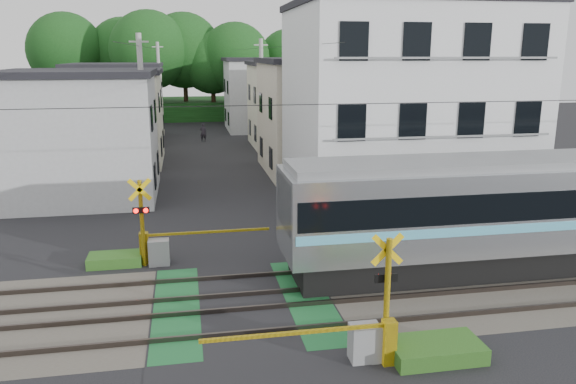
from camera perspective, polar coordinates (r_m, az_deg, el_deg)
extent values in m
plane|color=black|center=(16.66, -4.58, -11.23)|extent=(120.00, 120.00, 0.00)
cube|color=#47423A|center=(16.66, -4.58, -11.22)|extent=(120.00, 6.00, 0.00)
cube|color=black|center=(16.65, -4.58, -11.21)|extent=(5.20, 120.00, 0.00)
cube|color=#145126|center=(16.60, -11.26, -11.53)|extent=(1.30, 6.00, 0.00)
cube|color=#145126|center=(16.92, 1.94, -10.74)|extent=(1.30, 6.00, 0.00)
cube|color=#3F3833|center=(14.93, -3.81, -14.04)|extent=(120.00, 0.08, 0.14)
cube|color=#3F3833|center=(16.18, -4.40, -11.74)|extent=(120.00, 0.08, 0.14)
cube|color=#3F3833|center=(17.08, -4.77, -10.31)|extent=(120.00, 0.08, 0.14)
cube|color=#3F3833|center=(18.36, -5.21, -8.54)|extent=(120.00, 0.08, 0.14)
cube|color=black|center=(21.24, 24.86, -5.55)|extent=(17.60, 2.42, 0.92)
cube|color=black|center=(18.44, 8.11, -7.74)|extent=(2.44, 2.24, 0.61)
cube|color=#B4B9BE|center=(20.75, 25.36, -0.90)|extent=(18.33, 2.85, 2.65)
cube|color=black|center=(20.68, 25.45, -0.05)|extent=(18.04, 2.89, 0.90)
cube|color=#55B4D6|center=(20.84, 25.26, -1.88)|extent=(18.15, 2.88, 0.29)
cube|color=slate|center=(20.47, 25.78, 3.02)|extent=(17.97, 2.34, 0.24)
cube|color=black|center=(17.06, -0.26, -1.12)|extent=(0.10, 2.45, 1.59)
cylinder|color=yellow|center=(13.45, 10.00, -10.74)|extent=(0.14, 0.14, 3.00)
cube|color=yellow|center=(13.09, 10.07, -5.78)|extent=(0.77, 0.05, 0.77)
cube|color=yellow|center=(13.09, 10.07, -5.78)|extent=(0.77, 0.05, 0.77)
cube|color=black|center=(13.34, 9.94, -8.61)|extent=(0.55, 0.05, 0.20)
sphere|color=#FF0C07|center=(13.34, 9.20, -8.58)|extent=(0.16, 0.16, 0.16)
sphere|color=#FF0C07|center=(13.44, 10.50, -8.45)|extent=(0.16, 0.16, 0.16)
cube|color=gray|center=(13.77, 7.79, -14.93)|extent=(0.70, 0.50, 0.90)
cube|color=yellow|center=(13.67, 10.20, -14.78)|extent=(0.30, 0.30, 1.10)
cube|color=yellow|center=(12.89, 0.59, -14.13)|extent=(4.20, 0.08, 0.08)
cylinder|color=yellow|center=(19.49, -14.60, -3.14)|extent=(0.14, 0.14, 3.00)
cube|color=yellow|center=(19.09, -14.84, 0.22)|extent=(0.77, 0.05, 0.77)
cube|color=yellow|center=(19.09, -14.84, 0.22)|extent=(0.77, 0.05, 0.77)
cube|color=black|center=(19.26, -14.71, -1.80)|extent=(0.55, 0.05, 0.20)
sphere|color=#FF0C07|center=(19.22, -15.20, -1.87)|extent=(0.16, 0.16, 0.16)
sphere|color=#FF0C07|center=(19.19, -14.25, -1.83)|extent=(0.16, 0.16, 0.16)
cube|color=gray|center=(19.79, -12.97, -5.99)|extent=(0.70, 0.50, 0.90)
cube|color=yellow|center=(20.02, -14.39, -5.53)|extent=(0.30, 0.30, 1.10)
cube|color=yellow|center=(19.83, -7.96, -4.04)|extent=(4.20, 0.08, 0.08)
cube|color=white|center=(26.58, 11.70, 8.08)|extent=(10.00, 8.00, 9.00)
cube|color=black|center=(26.54, 12.22, 18.11)|extent=(10.20, 8.16, 0.30)
cube|color=black|center=(22.13, 6.30, -0.74)|extent=(1.10, 0.06, 1.40)
cube|color=black|center=(22.94, 12.17, -0.45)|extent=(1.10, 0.06, 1.40)
cube|color=black|center=(23.97, 17.59, -0.18)|extent=(1.10, 0.06, 1.40)
cube|color=black|center=(25.20, 22.53, 0.07)|extent=(1.10, 0.06, 1.40)
cube|color=gray|center=(23.40, 15.13, -1.86)|extent=(9.00, 0.06, 0.08)
cube|color=black|center=(21.57, 6.51, 6.99)|extent=(1.10, 0.06, 1.40)
cube|color=black|center=(22.40, 12.56, 7.00)|extent=(1.10, 0.06, 1.40)
cube|color=black|center=(23.46, 18.13, 6.95)|extent=(1.10, 0.06, 1.40)
cube|color=black|center=(24.72, 23.17, 6.84)|extent=(1.10, 0.06, 1.40)
cube|color=gray|center=(22.79, 15.61, 5.42)|extent=(9.00, 0.06, 0.08)
cube|color=black|center=(21.42, 6.73, 14.98)|extent=(1.10, 0.06, 1.40)
cube|color=black|center=(22.26, 12.98, 14.69)|extent=(1.10, 0.06, 1.40)
cube|color=black|center=(23.32, 18.70, 14.27)|extent=(1.10, 0.06, 1.40)
cube|color=black|center=(24.59, 23.85, 13.78)|extent=(1.10, 0.06, 1.40)
cube|color=gray|center=(22.57, 16.11, 12.96)|extent=(9.00, 0.06, 0.08)
cube|color=#B6B8BB|center=(29.74, -20.21, 5.19)|extent=(7.00, 7.00, 6.00)
cube|color=black|center=(29.47, -20.72, 11.25)|extent=(7.35, 7.35, 0.30)
cube|color=black|center=(27.91, -13.35, 1.60)|extent=(0.06, 1.00, 1.20)
cube|color=black|center=(31.34, -13.06, 2.94)|extent=(0.06, 1.00, 1.20)
cube|color=black|center=(27.47, -13.67, 7.32)|extent=(0.06, 1.00, 1.20)
cube|color=black|center=(30.95, -13.34, 8.03)|extent=(0.06, 1.00, 1.20)
cube|color=beige|center=(34.24, 3.59, 7.48)|extent=(7.00, 8.00, 6.50)
cube|color=black|center=(34.03, 3.68, 13.17)|extent=(7.35, 8.40, 0.30)
cube|color=black|center=(31.90, -1.77, 3.48)|extent=(0.06, 1.00, 1.20)
cube|color=black|center=(35.80, -2.74, 4.62)|extent=(0.06, 1.00, 1.20)
cube|color=black|center=(31.51, -1.80, 8.50)|extent=(0.06, 1.00, 1.20)
cube|color=black|center=(35.46, -2.79, 9.09)|extent=(0.06, 1.00, 1.20)
cube|color=beige|center=(38.65, -18.78, 6.98)|extent=(8.00, 7.00, 5.80)
cube|color=black|center=(38.44, -19.13, 11.49)|extent=(8.40, 7.35, 0.30)
cube|color=black|center=(36.76, -12.72, 4.53)|extent=(0.06, 1.00, 1.20)
cube|color=black|center=(40.21, -12.55, 5.32)|extent=(0.06, 1.00, 1.20)
cube|color=black|center=(36.42, -12.95, 8.88)|extent=(0.06, 1.00, 1.20)
cube|color=black|center=(39.91, -12.76, 9.30)|extent=(0.06, 1.00, 1.20)
cube|color=beige|center=(44.06, 0.94, 8.73)|extent=(7.00, 7.00, 6.20)
cube|color=black|center=(43.88, 0.96, 12.96)|extent=(7.35, 7.35, 0.30)
cube|color=black|center=(41.98, -3.35, 5.98)|extent=(0.06, 1.00, 1.20)
cube|color=black|center=(45.43, -3.91, 6.57)|extent=(0.06, 1.00, 1.20)
cube|color=black|center=(41.69, -3.41, 9.79)|extent=(0.06, 1.00, 1.20)
cube|color=black|center=(45.16, -3.96, 10.10)|extent=(0.06, 1.00, 1.20)
cube|color=beige|center=(48.49, -16.92, 8.50)|extent=(7.00, 8.00, 6.00)
cube|color=black|center=(48.33, -17.19, 12.21)|extent=(7.35, 8.40, 0.30)
cube|color=black|center=(46.42, -12.68, 6.42)|extent=(0.06, 1.00, 1.20)
cube|color=black|center=(50.38, -12.53, 7.00)|extent=(0.06, 1.00, 1.20)
cube|color=black|center=(46.15, -12.87, 9.87)|extent=(0.06, 1.00, 1.20)
cube|color=black|center=(50.14, -12.70, 10.17)|extent=(0.06, 1.00, 1.20)
cube|color=#B6B8BB|center=(53.75, -1.93, 9.76)|extent=(8.00, 7.00, 6.40)
cube|color=black|center=(53.61, -1.96, 13.34)|extent=(8.40, 7.35, 0.30)
cube|color=black|center=(51.74, -6.07, 7.42)|extent=(0.06, 1.00, 1.20)
cube|color=black|center=(55.21, -6.36, 7.82)|extent=(0.06, 1.00, 1.20)
cube|color=black|center=(51.50, -6.15, 10.52)|extent=(0.06, 1.00, 1.20)
cube|color=black|center=(54.99, -6.44, 10.72)|extent=(0.06, 1.00, 1.20)
cube|color=#184617|center=(65.32, -9.21, 8.39)|extent=(40.00, 10.00, 2.00)
cylinder|color=#332114|center=(65.53, -21.27, 9.26)|extent=(0.50, 0.50, 5.67)
sphere|color=#184617|center=(65.40, -21.63, 13.22)|extent=(7.94, 7.94, 7.94)
cylinder|color=#332114|center=(66.58, -19.26, 8.99)|extent=(0.50, 0.50, 4.53)
sphere|color=#184617|center=(66.42, -19.52, 12.10)|extent=(6.34, 6.34, 6.34)
cylinder|color=#332114|center=(66.19, -16.03, 9.62)|extent=(0.50, 0.50, 5.49)
sphere|color=#184617|center=(66.05, -16.28, 13.42)|extent=(7.68, 7.68, 7.68)
cylinder|color=#332114|center=(60.59, -13.69, 9.52)|extent=(0.50, 0.50, 5.70)
sphere|color=#184617|center=(60.45, -13.94, 13.82)|extent=(7.98, 7.98, 7.98)
cylinder|color=#332114|center=(62.71, -10.34, 9.81)|extent=(0.50, 0.50, 5.68)
sphere|color=#184617|center=(62.57, -10.53, 13.96)|extent=(7.95, 7.95, 7.95)
cylinder|color=#332114|center=(61.63, -7.58, 9.40)|extent=(0.50, 0.50, 4.74)
sphere|color=#184617|center=(61.45, -7.69, 12.93)|extent=(6.64, 6.64, 6.64)
cylinder|color=#332114|center=(60.68, -5.28, 9.59)|extent=(0.50, 0.50, 5.14)
sphere|color=#184617|center=(60.52, -5.36, 13.47)|extent=(7.20, 7.20, 7.20)
cylinder|color=#332114|center=(64.48, -2.80, 9.42)|extent=(0.50, 0.50, 4.10)
sphere|color=#184617|center=(64.31, -2.83, 12.33)|extent=(5.74, 5.74, 5.74)
cylinder|color=#332114|center=(63.69, 0.06, 9.72)|extent=(0.50, 0.50, 4.87)
sphere|color=#184617|center=(63.53, 0.06, 13.23)|extent=(6.81, 6.81, 6.81)
cylinder|color=#332114|center=(64.31, 3.42, 10.03)|extent=(0.50, 0.50, 5.52)
sphere|color=#184617|center=(64.17, 3.48, 13.96)|extent=(7.72, 7.72, 7.72)
cube|color=black|center=(17.90, 14.33, 8.80)|extent=(60.00, 0.02, 0.02)
cylinder|color=#A5A5A0|center=(28.26, -14.46, 7.24)|extent=(0.26, 0.26, 8.00)
cube|color=#A5A5A0|center=(28.09, -14.91, 14.55)|extent=(0.90, 0.08, 0.08)
cylinder|color=#A5A5A0|center=(37.49, -2.70, 9.19)|extent=(0.26, 0.26, 8.00)
cube|color=#A5A5A0|center=(37.36, -2.76, 14.70)|extent=(0.90, 0.08, 0.08)
cylinder|color=#A5A5A0|center=(49.16, -12.88, 9.98)|extent=(0.26, 0.26, 8.00)
cube|color=#A5A5A0|center=(49.06, -13.12, 14.17)|extent=(0.90, 0.08, 0.08)
cube|color=black|center=(38.57, -13.75, 14.01)|extent=(0.02, 42.00, 0.02)
cube|color=black|center=(38.85, -3.07, 14.37)|extent=(0.02, 42.00, 0.02)
imported|color=#2E2833|center=(46.88, -8.61, 6.01)|extent=(0.61, 0.46, 1.53)
cube|color=#2D5E1E|center=(14.30, 14.74, -15.25)|extent=(2.20, 1.20, 0.40)
cube|color=#2D5E1E|center=(20.29, -17.15, -6.57)|extent=(1.80, 1.00, 0.36)
cube|color=#2D5E1E|center=(20.40, 7.48, -6.03)|extent=(1.50, 0.90, 0.30)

